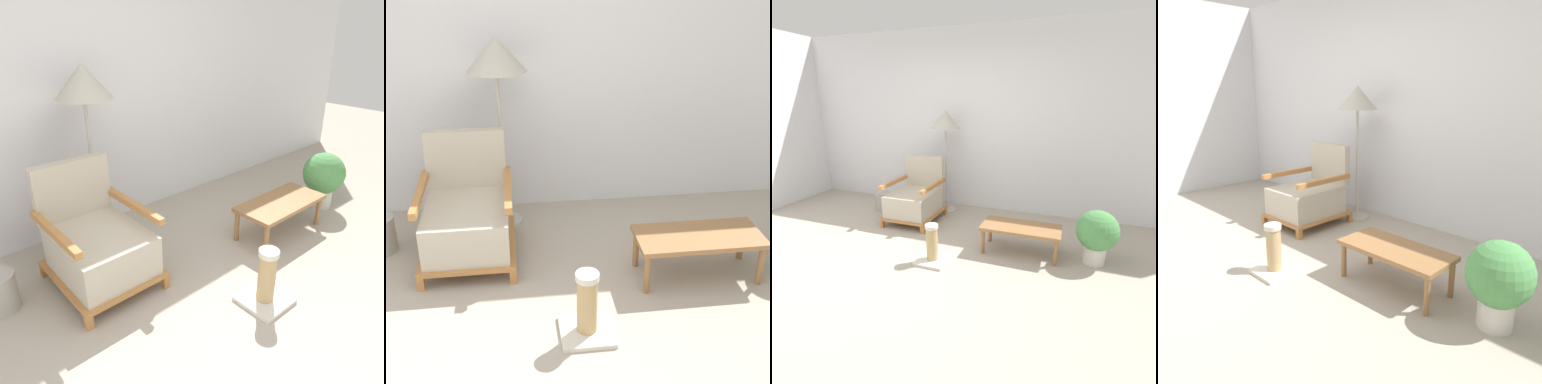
# 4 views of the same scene
# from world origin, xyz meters

# --- Properties ---
(ground_plane) EXTENTS (14.00, 14.00, 0.00)m
(ground_plane) POSITION_xyz_m (0.00, 0.00, 0.00)
(ground_plane) COLOR #A89E8E
(wall_back) EXTENTS (8.00, 0.06, 2.70)m
(wall_back) POSITION_xyz_m (0.00, 2.24, 1.35)
(wall_back) COLOR silver
(wall_back) RESTS_ON ground_plane
(armchair) EXTENTS (0.68, 0.79, 0.89)m
(armchair) POSITION_xyz_m (-0.49, 1.38, 0.32)
(armchair) COLOR #B2753D
(armchair) RESTS_ON ground_plane
(floor_lamp) EXTENTS (0.45, 0.45, 1.54)m
(floor_lamp) POSITION_xyz_m (-0.21, 1.89, 1.35)
(floor_lamp) COLOR #B7B2A8
(floor_lamp) RESTS_ON ground_plane
(coffee_table) EXTENTS (0.88, 0.41, 0.32)m
(coffee_table) POSITION_xyz_m (1.11, 0.91, 0.28)
(coffee_table) COLOR olive
(coffee_table) RESTS_ON ground_plane
(vase) EXTENTS (0.23, 0.23, 0.28)m
(vase) POSITION_xyz_m (-1.16, 1.54, 0.14)
(vase) COLOR #9E998E
(vase) RESTS_ON ground_plane
(potted_plant) EXTENTS (0.43, 0.43, 0.59)m
(potted_plant) POSITION_xyz_m (1.90, 0.96, 0.34)
(potted_plant) COLOR beige
(potted_plant) RESTS_ON ground_plane
(scratching_post) EXTENTS (0.32, 0.32, 0.43)m
(scratching_post) POSITION_xyz_m (0.25, 0.39, 0.16)
(scratching_post) COLOR beige
(scratching_post) RESTS_ON ground_plane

